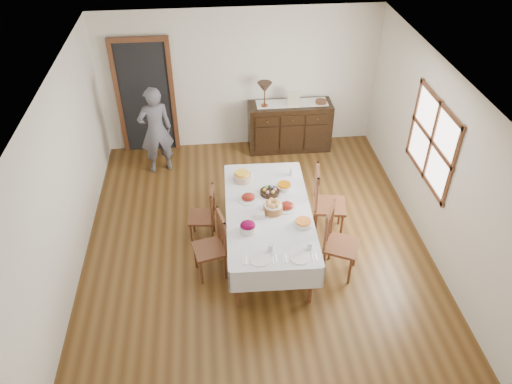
{
  "coord_description": "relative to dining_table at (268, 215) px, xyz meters",
  "views": [
    {
      "loc": [
        -0.56,
        -5.37,
        5.09
      ],
      "look_at": [
        0.0,
        0.1,
        0.95
      ],
      "focal_mm": 35.0,
      "sensor_mm": 36.0,
      "label": 1
    }
  ],
  "objects": [
    {
      "name": "dining_table",
      "position": [
        0.0,
        0.0,
        0.0
      ],
      "size": [
        1.24,
        2.33,
        0.79
      ],
      "rotation": [
        0.0,
        0.0,
        -0.03
      ],
      "color": "silver",
      "rests_on": "ground"
    },
    {
      "name": "ham_platter_a",
      "position": [
        -0.25,
        0.27,
        0.12
      ],
      "size": [
        0.3,
        0.3,
        0.11
      ],
      "color": "silver",
      "rests_on": "dining_table"
    },
    {
      "name": "picture_frame",
      "position": [
        0.79,
        2.75,
        0.36
      ],
      "size": [
        0.22,
        0.08,
        0.28
      ],
      "color": "#BDB38C",
      "rests_on": "sideboard"
    },
    {
      "name": "person",
      "position": [
        -1.66,
        2.33,
        0.16
      ],
      "size": [
        0.61,
        0.49,
        1.71
      ],
      "primitive_type": "imported",
      "rotation": [
        0.0,
        0.0,
        3.45
      ],
      "color": "#5A5864",
      "rests_on": "ground"
    },
    {
      "name": "setting_right",
      "position": [
        0.31,
        -0.91,
        0.11
      ],
      "size": [
        0.42,
        0.31,
        0.1
      ],
      "color": "silver",
      "rests_on": "dining_table"
    },
    {
      "name": "ground",
      "position": [
        -0.15,
        0.11,
        -0.7
      ],
      "size": [
        6.0,
        6.0,
        0.0
      ],
      "primitive_type": "plane",
      "color": "brown"
    },
    {
      "name": "glass_far_b",
      "position": [
        0.44,
        0.8,
        0.15
      ],
      "size": [
        0.06,
        0.06,
        0.11
      ],
      "color": "silver",
      "rests_on": "dining_table"
    },
    {
      "name": "pineapple_bowl",
      "position": [
        -0.3,
        0.73,
        0.16
      ],
      "size": [
        0.26,
        0.26,
        0.15
      ],
      "color": "tan",
      "rests_on": "dining_table"
    },
    {
      "name": "sideboard",
      "position": [
        0.75,
        2.83,
        -0.23
      ],
      "size": [
        1.53,
        0.56,
        0.92
      ],
      "color": "black",
      "rests_on": "ground"
    },
    {
      "name": "chair_right_near",
      "position": [
        0.89,
        -0.45,
        -0.16
      ],
      "size": [
        0.59,
        0.59,
        1.07
      ],
      "rotation": [
        0.0,
        0.0,
        1.11
      ],
      "color": "brown",
      "rests_on": "ground"
    },
    {
      "name": "room_shell",
      "position": [
        -0.3,
        0.53,
        0.95
      ],
      "size": [
        5.02,
        6.02,
        2.65
      ],
      "color": "silver",
      "rests_on": "ground"
    },
    {
      "name": "butter_dish",
      "position": [
        -0.14,
        -0.14,
        0.13
      ],
      "size": [
        0.14,
        0.09,
        0.07
      ],
      "color": "silver",
      "rests_on": "dining_table"
    },
    {
      "name": "chair_right_far",
      "position": [
        0.9,
        0.37,
        -0.13
      ],
      "size": [
        0.54,
        0.54,
        1.13
      ],
      "rotation": [
        0.0,
        0.0,
        1.39
      ],
      "color": "brown",
      "rests_on": "ground"
    },
    {
      "name": "beet_bowl",
      "position": [
        -0.32,
        -0.41,
        0.16
      ],
      "size": [
        0.21,
        0.21,
        0.16
      ],
      "color": "silver",
      "rests_on": "dining_table"
    },
    {
      "name": "casserole_dish",
      "position": [
        0.42,
        -0.36,
        0.13
      ],
      "size": [
        0.24,
        0.24,
        0.08
      ],
      "color": "silver",
      "rests_on": "dining_table"
    },
    {
      "name": "deco_bowl",
      "position": [
        1.3,
        2.81,
        0.25
      ],
      "size": [
        0.2,
        0.2,
        0.06
      ],
      "color": "brown",
      "rests_on": "sideboard"
    },
    {
      "name": "glass_far_a",
      "position": [
        -0.17,
        0.78,
        0.14
      ],
      "size": [
        0.06,
        0.06,
        0.1
      ],
      "color": "silver",
      "rests_on": "dining_table"
    },
    {
      "name": "egg_basket",
      "position": [
        0.06,
        0.37,
        0.13
      ],
      "size": [
        0.28,
        0.28,
        0.1
      ],
      "color": "black",
      "rests_on": "dining_table"
    },
    {
      "name": "setting_left",
      "position": [
        -0.18,
        -0.9,
        0.11
      ],
      "size": [
        0.42,
        0.31,
        0.1
      ],
      "color": "silver",
      "rests_on": "dining_table"
    },
    {
      "name": "runner",
      "position": [
        0.78,
        2.86,
        0.23
      ],
      "size": [
        1.3,
        0.35,
        0.01
      ],
      "color": "white",
      "rests_on": "sideboard"
    },
    {
      "name": "chair_left_near",
      "position": [
        -0.79,
        -0.32,
        -0.19
      ],
      "size": [
        0.5,
        0.5,
        0.99
      ],
      "rotation": [
        0.0,
        0.0,
        -1.34
      ],
      "color": "brown",
      "rests_on": "ground"
    },
    {
      "name": "ham_platter_b",
      "position": [
        0.26,
        0.02,
        0.12
      ],
      "size": [
        0.29,
        0.29,
        0.11
      ],
      "color": "silver",
      "rests_on": "dining_table"
    },
    {
      "name": "chair_left_far",
      "position": [
        -0.88,
        0.39,
        -0.24
      ],
      "size": [
        0.41,
        0.41,
        0.91
      ],
      "rotation": [
        0.0,
        0.0,
        -1.68
      ],
      "color": "brown",
      "rests_on": "ground"
    },
    {
      "name": "carrot_bowl",
      "position": [
        0.29,
        0.47,
        0.13
      ],
      "size": [
        0.22,
        0.22,
        0.09
      ],
      "color": "silver",
      "rests_on": "dining_table"
    },
    {
      "name": "table_lamp",
      "position": [
        0.27,
        2.79,
        0.58
      ],
      "size": [
        0.26,
        0.26,
        0.46
      ],
      "color": "brown",
      "rests_on": "sideboard"
    },
    {
      "name": "bread_basket",
      "position": [
        0.06,
        -0.04,
        0.18
      ],
      "size": [
        0.27,
        0.27,
        0.18
      ],
      "color": "brown",
      "rests_on": "dining_table"
    }
  ]
}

